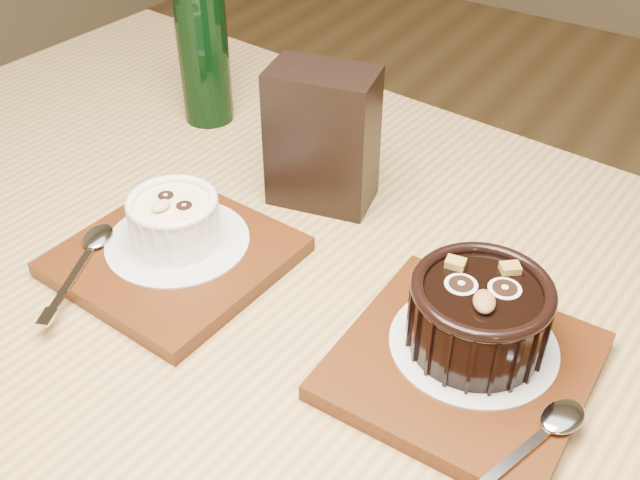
# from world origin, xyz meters

# --- Properties ---
(table) EXTENTS (1.26, 0.89, 0.75)m
(table) POSITION_xyz_m (0.03, -0.16, 0.66)
(table) COLOR olive
(table) RESTS_ON ground
(tray_left) EXTENTS (0.19, 0.19, 0.01)m
(tray_left) POSITION_xyz_m (-0.09, -0.15, 0.76)
(tray_left) COLOR #51250D
(tray_left) RESTS_ON table
(doily_left) EXTENTS (0.13, 0.13, 0.00)m
(doily_left) POSITION_xyz_m (-0.09, -0.14, 0.77)
(doily_left) COLOR silver
(doily_left) RESTS_ON tray_left
(ramekin_white) EXTENTS (0.08, 0.08, 0.05)m
(ramekin_white) POSITION_xyz_m (-0.09, -0.14, 0.79)
(ramekin_white) COLOR white
(ramekin_white) RESTS_ON doily_left
(spoon_left) EXTENTS (0.08, 0.13, 0.01)m
(spoon_left) POSITION_xyz_m (-0.14, -0.21, 0.77)
(spoon_left) COLOR silver
(spoon_left) RESTS_ON tray_left
(tray_right) EXTENTS (0.18, 0.18, 0.01)m
(tray_right) POSITION_xyz_m (0.19, -0.13, 0.76)
(tray_right) COLOR #51250D
(tray_right) RESTS_ON table
(doily_right) EXTENTS (0.13, 0.13, 0.00)m
(doily_right) POSITION_xyz_m (0.19, -0.11, 0.77)
(doily_right) COLOR silver
(doily_right) RESTS_ON tray_right
(ramekin_dark) EXTENTS (0.11, 0.11, 0.06)m
(ramekin_dark) POSITION_xyz_m (0.19, -0.11, 0.80)
(ramekin_dark) COLOR black
(ramekin_dark) RESTS_ON doily_right
(spoon_right) EXTENTS (0.06, 0.14, 0.01)m
(spoon_right) POSITION_xyz_m (0.26, -0.18, 0.77)
(spoon_right) COLOR silver
(spoon_right) RESTS_ON tray_right
(condiment_stand) EXTENTS (0.11, 0.08, 0.14)m
(condiment_stand) POSITION_xyz_m (-0.03, 0.01, 0.82)
(condiment_stand) COLOR black
(condiment_stand) RESTS_ON table
(green_bottle) EXTENTS (0.06, 0.06, 0.21)m
(green_bottle) POSITION_xyz_m (-0.23, 0.07, 0.83)
(green_bottle) COLOR black
(green_bottle) RESTS_ON table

